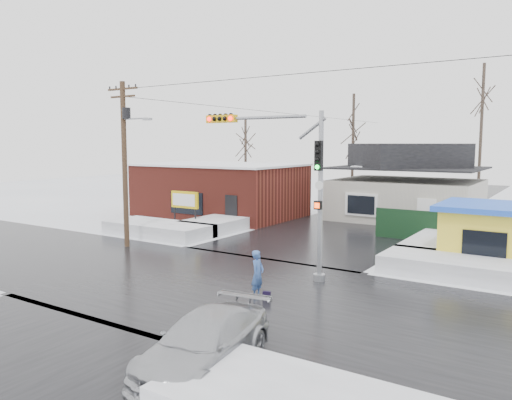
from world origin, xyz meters
The scene contains 20 objects.
ground centered at (0.00, 0.00, 0.00)m, with size 120.00×120.00×0.00m, color white.
road_ns centered at (0.00, 0.00, 0.01)m, with size 10.00×120.00×0.02m, color black.
road_ew centered at (0.00, 0.00, 0.01)m, with size 120.00×10.00×0.02m, color black.
snowbank_nw centered at (-9.00, 7.00, 0.40)m, with size 7.00×3.00×0.80m, color white.
snowbank_ne centered at (9.00, 7.00, 0.40)m, with size 7.00×3.00×0.80m, color white.
snowbank_nside_w centered at (-7.00, 12.00, 0.40)m, with size 3.00×8.00×0.80m, color white.
snowbank_nside_e centered at (7.00, 12.00, 0.40)m, with size 3.00×8.00×0.80m, color white.
traffic_signal centered at (2.43, 2.97, 4.54)m, with size 6.05×0.68×7.00m.
utility_pole centered at (-7.93, 3.50, 5.11)m, with size 3.15×0.44×9.00m.
brick_building centered at (-11.00, 15.99, 2.08)m, with size 12.20×8.20×4.12m.
marquee_sign centered at (-9.00, 9.49, 1.92)m, with size 2.20×0.21×2.55m.
house centered at (2.00, 22.00, 2.62)m, with size 10.40×8.40×5.76m.
kiosk centered at (9.50, 9.99, 1.46)m, with size 4.60×4.60×2.88m.
fence centered at (6.50, 14.00, 0.90)m, with size 8.00×0.12×1.80m, color black.
tree_far_left centered at (-4.00, 26.00, 7.95)m, with size 3.00×3.00×10.00m.
tree_far_mid centered at (6.00, 28.00, 9.54)m, with size 3.00×3.00×12.00m.
tree_far_west centered at (-14.00, 24.00, 6.36)m, with size 3.00×3.00×8.00m.
pedestrian centered at (3.11, -0.33, 0.89)m, with size 0.65×0.43×1.78m, color #395CA1.
car centered at (5.17, -5.98, 0.69)m, with size 1.94×4.77×1.38m, color #ABADB3.
shopping_bag centered at (3.58, -0.47, 0.17)m, with size 0.28×0.12×0.35m, color black.
Camera 1 is at (12.83, -15.36, 5.67)m, focal length 35.00 mm.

